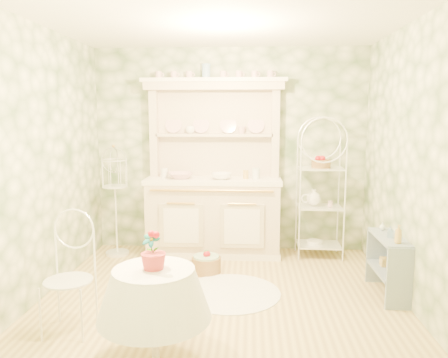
# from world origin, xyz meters

# --- Properties ---
(floor) EXTENTS (3.60, 3.60, 0.00)m
(floor) POSITION_xyz_m (0.00, 0.00, 0.00)
(floor) COLOR #D1BA71
(floor) RESTS_ON ground
(ceiling) EXTENTS (3.60, 3.60, 0.00)m
(ceiling) POSITION_xyz_m (0.00, 0.00, 2.70)
(ceiling) COLOR white
(ceiling) RESTS_ON floor
(wall_left) EXTENTS (3.60, 3.60, 0.00)m
(wall_left) POSITION_xyz_m (-1.80, 0.00, 1.35)
(wall_left) COLOR beige
(wall_left) RESTS_ON floor
(wall_right) EXTENTS (3.60, 3.60, 0.00)m
(wall_right) POSITION_xyz_m (1.80, 0.00, 1.35)
(wall_right) COLOR beige
(wall_right) RESTS_ON floor
(wall_back) EXTENTS (3.60, 3.60, 0.00)m
(wall_back) POSITION_xyz_m (0.00, 1.80, 1.35)
(wall_back) COLOR beige
(wall_back) RESTS_ON floor
(wall_front) EXTENTS (3.60, 3.60, 0.00)m
(wall_front) POSITION_xyz_m (0.00, -1.80, 1.35)
(wall_front) COLOR beige
(wall_front) RESTS_ON floor
(kitchen_dresser) EXTENTS (1.87, 0.61, 2.29)m
(kitchen_dresser) POSITION_xyz_m (-0.20, 1.52, 1.15)
(kitchen_dresser) COLOR beige
(kitchen_dresser) RESTS_ON floor
(bakers_rack) EXTENTS (0.56, 0.41, 1.77)m
(bakers_rack) POSITION_xyz_m (1.17, 1.51, 0.88)
(bakers_rack) COLOR white
(bakers_rack) RESTS_ON floor
(side_shelf) EXTENTS (0.28, 0.72, 0.61)m
(side_shelf) POSITION_xyz_m (1.68, 0.28, 0.30)
(side_shelf) COLOR #8294A4
(side_shelf) RESTS_ON floor
(round_table) EXTENTS (0.58, 0.58, 0.63)m
(round_table) POSITION_xyz_m (-0.42, -1.06, 0.31)
(round_table) COLOR white
(round_table) RESTS_ON floor
(cafe_chair) EXTENTS (0.40, 0.40, 0.88)m
(cafe_chair) POSITION_xyz_m (-1.23, -0.66, 0.44)
(cafe_chair) COLOR white
(cafe_chair) RESTS_ON floor
(birdcage_stand) EXTENTS (0.36, 0.36, 1.36)m
(birdcage_stand) POSITION_xyz_m (-1.46, 1.40, 0.68)
(birdcage_stand) COLOR white
(birdcage_stand) RESTS_ON floor
(floor_basket) EXTENTS (0.36, 0.36, 0.23)m
(floor_basket) POSITION_xyz_m (-0.23, 0.81, 0.12)
(floor_basket) COLOR olive
(floor_basket) RESTS_ON floor
(lace_rug) EXTENTS (1.37, 1.37, 0.01)m
(lace_rug) POSITION_xyz_m (0.08, 0.22, 0.00)
(lace_rug) COLOR white
(lace_rug) RESTS_ON floor
(bowl_floral) EXTENTS (0.40, 0.40, 0.08)m
(bowl_floral) POSITION_xyz_m (-0.63, 1.47, 1.02)
(bowl_floral) COLOR white
(bowl_floral) RESTS_ON kitchen_dresser
(bowl_white) EXTENTS (0.34, 0.34, 0.08)m
(bowl_white) POSITION_xyz_m (-0.09, 1.43, 1.02)
(bowl_white) COLOR white
(bowl_white) RESTS_ON kitchen_dresser
(cup_left) EXTENTS (0.15, 0.15, 0.10)m
(cup_left) POSITION_xyz_m (-0.52, 1.68, 1.61)
(cup_left) COLOR white
(cup_left) RESTS_ON kitchen_dresser
(cup_right) EXTENTS (0.12, 0.12, 0.10)m
(cup_right) POSITION_xyz_m (0.16, 1.68, 1.61)
(cup_right) COLOR white
(cup_right) RESTS_ON kitchen_dresser
(potted_geranium) EXTENTS (0.17, 0.14, 0.27)m
(potted_geranium) POSITION_xyz_m (-0.44, -1.02, 0.85)
(potted_geranium) COLOR #3F7238
(potted_geranium) RESTS_ON round_table
(bottle_amber) EXTENTS (0.09, 0.09, 0.18)m
(bottle_amber) POSITION_xyz_m (1.68, 0.04, 0.68)
(bottle_amber) COLOR #BD9B46
(bottle_amber) RESTS_ON side_shelf
(bottle_blue) EXTENTS (0.07, 0.07, 0.12)m
(bottle_blue) POSITION_xyz_m (1.67, 0.24, 0.65)
(bottle_blue) COLOR #7D9FC1
(bottle_blue) RESTS_ON side_shelf
(bottle_glass) EXTENTS (0.08, 0.08, 0.08)m
(bottle_glass) POSITION_xyz_m (1.68, 0.53, 0.65)
(bottle_glass) COLOR silver
(bottle_glass) RESTS_ON side_shelf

